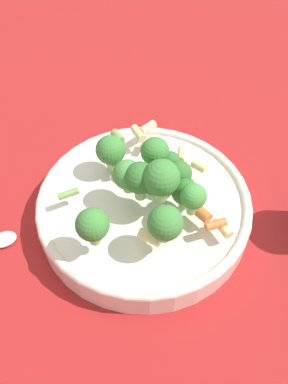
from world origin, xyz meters
The scene contains 3 objects.
ground_plane centered at (0.00, 0.00, 0.00)m, with size 3.00×3.00×0.00m, color maroon.
bowl centered at (0.00, 0.00, 0.02)m, with size 0.30×0.30×0.05m.
pasta_salad centered at (0.01, -0.01, 0.09)m, with size 0.23×0.24×0.09m.
Camera 1 is at (0.11, -0.30, 0.44)m, focal length 35.00 mm.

